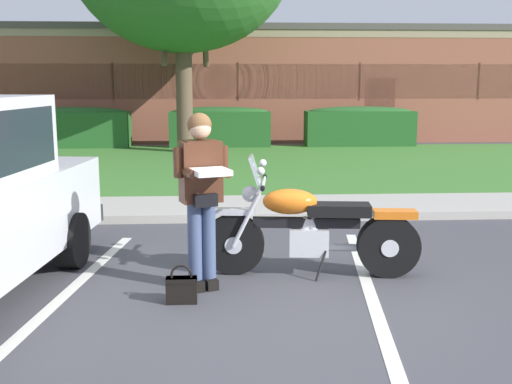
# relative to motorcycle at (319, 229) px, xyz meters

# --- Properties ---
(ground_plane) EXTENTS (140.00, 140.00, 0.00)m
(ground_plane) POSITION_rel_motorcycle_xyz_m (-0.34, -0.74, -0.49)
(ground_plane) COLOR #424247
(curb_strip) EXTENTS (60.00, 0.20, 0.12)m
(curb_strip) POSITION_rel_motorcycle_xyz_m (-0.34, 2.53, -0.43)
(curb_strip) COLOR #ADA89E
(curb_strip) RESTS_ON ground
(concrete_walk) EXTENTS (60.00, 1.50, 0.08)m
(concrete_walk) POSITION_rel_motorcycle_xyz_m (-0.34, 3.38, -0.45)
(concrete_walk) COLOR #ADA89E
(concrete_walk) RESTS_ON ground
(grass_lawn) EXTENTS (60.00, 8.34, 0.06)m
(grass_lawn) POSITION_rel_motorcycle_xyz_m (-0.34, 8.30, -0.46)
(grass_lawn) COLOR #3D752D
(grass_lawn) RESTS_ON ground
(stall_stripe_0) EXTENTS (0.68, 4.38, 0.01)m
(stall_stripe_0) POSITION_rel_motorcycle_xyz_m (-2.50, -0.54, -0.49)
(stall_stripe_0) COLOR silver
(stall_stripe_0) RESTS_ON ground
(stall_stripe_1) EXTENTS (0.68, 4.38, 0.01)m
(stall_stripe_1) POSITION_rel_motorcycle_xyz_m (0.42, -0.54, -0.49)
(stall_stripe_1) COLOR silver
(stall_stripe_1) RESTS_ON ground
(motorcycle) EXTENTS (2.24, 0.82, 1.26)m
(motorcycle) POSITION_rel_motorcycle_xyz_m (0.00, 0.00, 0.00)
(motorcycle) COLOR black
(motorcycle) RESTS_ON ground
(rider_person) EXTENTS (0.55, 0.65, 1.70)m
(rider_person) POSITION_rel_motorcycle_xyz_m (-1.19, -0.36, 0.52)
(rider_person) COLOR black
(rider_person) RESTS_ON ground
(handbag) EXTENTS (0.28, 0.13, 0.36)m
(handbag) POSITION_rel_motorcycle_xyz_m (-1.37, -0.74, -0.34)
(handbag) COLOR black
(handbag) RESTS_ON ground
(hedge_left) EXTENTS (3.09, 0.90, 1.24)m
(hedge_left) POSITION_rel_motorcycle_xyz_m (-5.26, 12.35, 0.16)
(hedge_left) COLOR #235623
(hedge_left) RESTS_ON ground
(hedge_center_left) EXTENTS (2.99, 0.90, 1.24)m
(hedge_center_left) POSITION_rel_motorcycle_xyz_m (-1.02, 12.35, 0.16)
(hedge_center_left) COLOR #235623
(hedge_center_left) RESTS_ON ground
(hedge_center_right) EXTENTS (3.29, 0.90, 1.24)m
(hedge_center_right) POSITION_rel_motorcycle_xyz_m (3.21, 12.35, 0.16)
(hedge_center_right) COLOR #235623
(hedge_center_right) RESTS_ON ground
(brick_building) EXTENTS (23.29, 8.95, 3.80)m
(brick_building) POSITION_rel_motorcycle_xyz_m (-0.45, 18.08, 1.41)
(brick_building) COLOR #93513D
(brick_building) RESTS_ON ground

